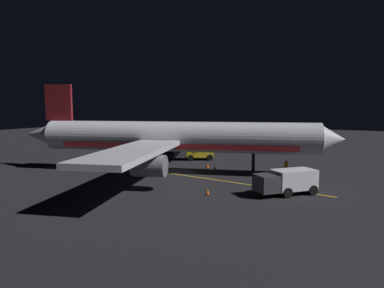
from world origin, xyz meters
name	(u,v)px	position (x,y,z in m)	size (l,w,h in m)	color
ground_plane	(177,173)	(0.00, 0.00, -0.10)	(180.00, 180.00, 0.20)	black
apron_guide_stripe	(200,178)	(1.87, 4.00, 0.00)	(0.24, 28.91, 0.01)	gold
airliner	(172,138)	(0.17, -0.60, 4.09)	(37.85, 38.71, 10.66)	silver
baggage_truck	(288,182)	(5.01, 14.18, 1.16)	(5.55, 5.35, 2.22)	silver
catering_truck	(195,152)	(-9.57, -2.28, 1.18)	(4.71, 6.05, 2.26)	gold
ground_crew_worker	(286,168)	(-3.88, 12.18, 0.89)	(0.40, 0.40, 1.74)	black
traffic_cone_near_left	(215,168)	(-3.23, 3.53, 0.25)	(0.50, 0.50, 0.55)	#EA590F
traffic_cone_near_right	(208,192)	(8.29, 7.78, 0.25)	(0.50, 0.50, 0.55)	#EA590F
traffic_cone_under_wing	(208,166)	(-4.04, 2.21, 0.25)	(0.50, 0.50, 0.55)	#EA590F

